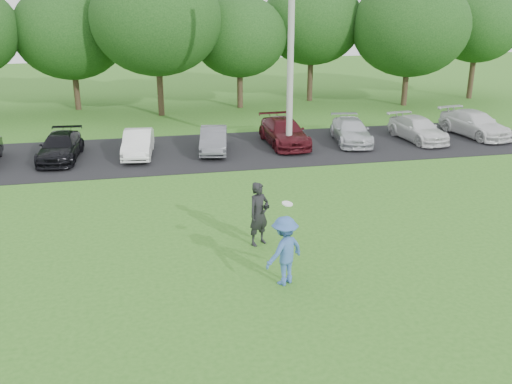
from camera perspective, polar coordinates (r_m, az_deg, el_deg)
ground at (r=14.59m, az=2.82°, el=-9.36°), size 100.00×100.00×0.00m
parking_lot at (r=26.51m, az=-4.17°, el=4.13°), size 32.00×6.50×0.03m
utility_pole at (r=25.45m, az=3.49°, el=14.16°), size 0.28×0.28×9.33m
frisbee_player at (r=14.33m, az=2.88°, el=-5.87°), size 1.35×1.18×2.19m
camera_bystander at (r=16.46m, az=0.29°, el=-2.20°), size 0.82×0.74×1.89m
parked_cars at (r=26.67m, az=-0.69°, el=5.60°), size 28.59×4.62×1.23m
tree_row at (r=35.49m, az=-4.06°, el=16.07°), size 42.39×9.85×8.64m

